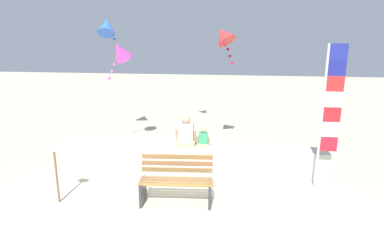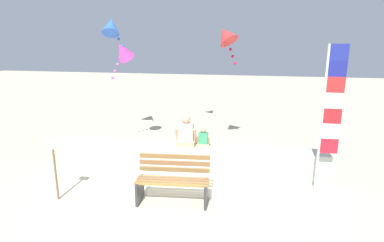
# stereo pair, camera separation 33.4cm
# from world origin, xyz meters

# --- Properties ---
(ground_plane) EXTENTS (40.00, 40.00, 0.00)m
(ground_plane) POSITION_xyz_m (0.00, 0.00, 0.00)
(ground_plane) COLOR #BDB596
(seawall_ledge) EXTENTS (6.30, 0.51, 0.64)m
(seawall_ledge) POSITION_xyz_m (0.00, 1.12, 0.32)
(seawall_ledge) COLOR silver
(seawall_ledge) RESTS_ON ground
(park_bench) EXTENTS (1.45, 0.71, 0.88)m
(park_bench) POSITION_xyz_m (-0.06, -0.37, 0.41)
(park_bench) COLOR olive
(park_bench) RESTS_ON ground
(person_adult) EXTENTS (0.49, 0.36, 0.75)m
(person_adult) POSITION_xyz_m (-0.08, 1.10, 0.93)
(person_adult) COLOR tan
(person_adult) RESTS_ON seawall_ledge
(person_child) EXTENTS (0.31, 0.23, 0.47)m
(person_child) POSITION_xyz_m (0.33, 1.10, 0.83)
(person_child) COLOR tan
(person_child) RESTS_ON seawall_ledge
(flag_banner) EXTENTS (0.39, 0.05, 3.01)m
(flag_banner) POSITION_xyz_m (2.91, 0.61, 1.76)
(flag_banner) COLOR #B7B7BC
(flag_banner) RESTS_ON ground
(kite_blue) EXTENTS (0.63, 0.74, 0.91)m
(kite_blue) POSITION_xyz_m (-2.56, 2.99, 3.39)
(kite_blue) COLOR blue
(kite_red) EXTENTS (0.80, 0.77, 1.07)m
(kite_red) POSITION_xyz_m (0.70, 2.45, 3.14)
(kite_red) COLOR red
(kite_magenta) EXTENTS (0.72, 0.72, 1.07)m
(kite_magenta) POSITION_xyz_m (-1.94, 2.18, 2.75)
(kite_magenta) COLOR #DB3D9E
(sign_post) EXTENTS (0.24, 0.04, 1.23)m
(sign_post) POSITION_xyz_m (-2.32, -0.71, 0.73)
(sign_post) COLOR brown
(sign_post) RESTS_ON ground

